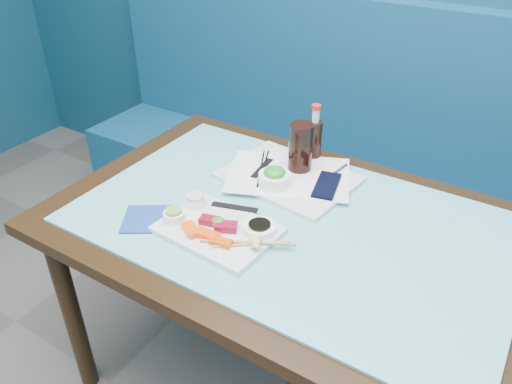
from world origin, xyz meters
The scene contains 34 objects.
booth_bench centered at (0.00, 2.29, 0.37)m, with size 3.00×0.56×1.17m.
dining_table centered at (0.00, 1.45, 0.67)m, with size 1.40×0.90×0.75m.
glass_top centered at (0.00, 1.45, 0.75)m, with size 1.22×0.76×0.01m, color #60B8C1.
sashimi_plate centered at (-0.14, 1.29, 0.77)m, with size 0.32×0.23×0.02m, color silver.
salmon_left centered at (-0.19, 1.23, 0.78)m, with size 0.07×0.03×0.02m, color #FF550A.
salmon_mid centered at (-0.14, 1.24, 0.78)m, with size 0.07×0.03×0.02m, color #FF470A.
salmon_right centered at (-0.09, 1.23, 0.78)m, with size 0.06×0.03×0.01m, color #E14909.
tuna_left centered at (-0.17, 1.29, 0.78)m, with size 0.06×0.03×0.02m, color maroon.
tuna_right centered at (-0.12, 1.29, 0.78)m, with size 0.06×0.04×0.02m, color maroon.
seaweed_garnish centered at (-0.15, 1.30, 0.79)m, with size 0.04×0.04×0.02m, color #238C20.
ramekin_wasabi centered at (-0.27, 1.25, 0.79)m, with size 0.06×0.06×0.03m, color white.
wasabi_fill centered at (-0.27, 1.25, 0.80)m, with size 0.05×0.05×0.01m, color #72A435.
ramekin_ginger centered at (-0.26, 1.34, 0.79)m, with size 0.06×0.06×0.02m, color white.
ginger_fill centered at (-0.26, 1.34, 0.80)m, with size 0.05×0.05×0.01m, color beige.
soy_dish centered at (-0.04, 1.34, 0.78)m, with size 0.09×0.09×0.02m, color white.
soy_fill centered at (-0.04, 1.34, 0.80)m, with size 0.06×0.06×0.01m, color black.
lemon_wedge centered at (0.00, 1.26, 0.79)m, with size 0.04×0.04×0.03m, color #DFC969.
chopstick_sleeve centered at (-0.16, 1.39, 0.78)m, with size 0.14×0.02×0.00m, color black.
wooden_chopstick_a centered at (-0.03, 1.27, 0.78)m, with size 0.01×0.01×0.26m, color #9F814A.
wooden_chopstick_b centered at (-0.02, 1.27, 0.78)m, with size 0.01×0.01×0.21m, color tan.
serving_tray centered at (-0.12, 1.64, 0.77)m, with size 0.40×0.30×0.02m, color silver.
paper_placemat centered at (-0.12, 1.64, 0.77)m, with size 0.39×0.27×0.00m, color white.
seaweed_bowl centered at (-0.13, 1.56, 0.79)m, with size 0.10×0.10×0.04m, color white.
seaweed_salad centered at (-0.13, 1.56, 0.82)m, with size 0.07×0.07×0.03m, color #258D20.
cola_glass centered at (-0.11, 1.69, 0.85)m, with size 0.08×0.08×0.16m, color black.
navy_pouch centered at (0.02, 1.64, 0.78)m, with size 0.07×0.15×0.01m, color black.
fork centered at (0.01, 1.74, 0.78)m, with size 0.01×0.01×0.09m, color silver.
black_chopstick_a centered at (-0.21, 1.63, 0.78)m, with size 0.01×0.01×0.22m, color black.
black_chopstick_b centered at (-0.21, 1.63, 0.78)m, with size 0.01×0.01×0.24m, color black.
tray_sleeve centered at (-0.21, 1.63, 0.77)m, with size 0.02×0.14×0.00m, color black.
cola_bottle_body centered at (-0.11, 1.79, 0.83)m, with size 0.05×0.05×0.14m, color black.
cola_bottle_neck centered at (-0.11, 1.79, 0.93)m, with size 0.02×0.02×0.05m, color silver.
cola_bottle_cap centered at (-0.11, 1.79, 0.96)m, with size 0.03×0.03×0.01m, color red.
blue_napkin centered at (-0.35, 1.23, 0.76)m, with size 0.13×0.13×0.01m, color navy.
Camera 1 is at (0.53, 0.41, 1.61)m, focal length 35.00 mm.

